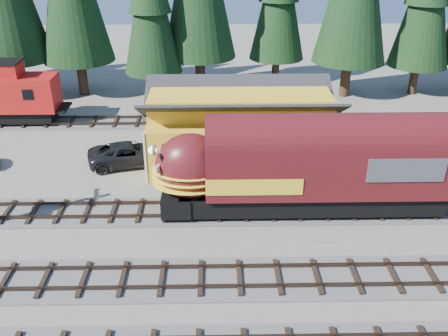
{
  "coord_description": "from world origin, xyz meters",
  "views": [
    {
      "loc": [
        -1.67,
        -20.35,
        15.07
      ],
      "look_at": [
        -1.19,
        4.0,
        2.8
      ],
      "focal_mm": 40.0,
      "sensor_mm": 36.0,
      "label": 1
    }
  ],
  "objects_px": {
    "depot": "(240,122)",
    "caboose": "(1,96)",
    "pickup_truck_a": "(130,154)",
    "locomotive": "(296,171)"
  },
  "relations": [
    {
      "from": "caboose",
      "to": "pickup_truck_a",
      "type": "bearing_deg",
      "value": -34.4
    },
    {
      "from": "depot",
      "to": "caboose",
      "type": "height_order",
      "value": "depot"
    },
    {
      "from": "locomotive",
      "to": "caboose",
      "type": "xyz_separation_m",
      "value": [
        -21.48,
        14.0,
        -0.22
      ]
    },
    {
      "from": "locomotive",
      "to": "caboose",
      "type": "relative_size",
      "value": 1.8
    },
    {
      "from": "depot",
      "to": "pickup_truck_a",
      "type": "xyz_separation_m",
      "value": [
        -7.45,
        -0.22,
        -2.19
      ]
    },
    {
      "from": "pickup_truck_a",
      "to": "locomotive",
      "type": "bearing_deg",
      "value": -135.12
    },
    {
      "from": "depot",
      "to": "pickup_truck_a",
      "type": "relative_size",
      "value": 2.31
    },
    {
      "from": "depot",
      "to": "caboose",
      "type": "bearing_deg",
      "value": 158.17
    },
    {
      "from": "pickup_truck_a",
      "to": "caboose",
      "type": "bearing_deg",
      "value": 42.08
    },
    {
      "from": "locomotive",
      "to": "caboose",
      "type": "distance_m",
      "value": 25.64
    }
  ]
}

